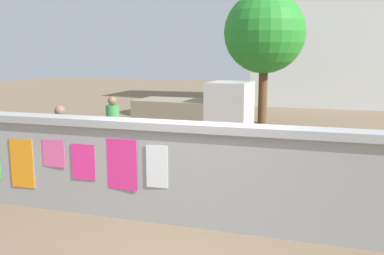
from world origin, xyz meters
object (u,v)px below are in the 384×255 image
at_px(motorcycle, 169,167).
at_px(bicycle_far, 253,161).
at_px(auto_rickshaw_truck, 199,112).
at_px(person_bystander, 113,121).
at_px(bicycle_near, 316,153).
at_px(tree_roadside, 265,33).
at_px(person_walking, 61,136).

xyz_separation_m(motorcycle, bicycle_far, (1.43, 1.37, -0.10)).
relative_size(auto_rickshaw_truck, person_bystander, 2.27).
height_order(bicycle_near, bicycle_far, same).
relative_size(bicycle_far, tree_roadside, 0.33).
xyz_separation_m(auto_rickshaw_truck, bicycle_near, (3.56, -2.33, -0.54)).
relative_size(motorcycle, bicycle_near, 1.11).
bearing_deg(tree_roadside, auto_rickshaw_truck, -111.00).
bearing_deg(bicycle_near, motorcycle, -137.82).
distance_m(bicycle_far, tree_roadside, 7.98).
bearing_deg(bicycle_far, tree_roadside, 95.85).
bearing_deg(bicycle_far, bicycle_near, 40.49).
bearing_deg(bicycle_far, auto_rickshaw_truck, 122.65).
xyz_separation_m(auto_rickshaw_truck, motorcycle, (0.79, -4.84, -0.44)).
bearing_deg(bicycle_near, person_bystander, -172.72).
bearing_deg(person_bystander, auto_rickshaw_truck, 64.43).
height_order(person_walking, person_bystander, same).
bearing_deg(person_bystander, bicycle_near, 7.28).
relative_size(bicycle_near, person_walking, 1.04).
height_order(person_walking, tree_roadside, tree_roadside).
height_order(motorcycle, bicycle_far, bicycle_far).
relative_size(person_bystander, tree_roadside, 0.32).
bearing_deg(person_walking, person_bystander, 86.26).
bearing_deg(bicycle_near, auto_rickshaw_truck, 146.78).
distance_m(auto_rickshaw_truck, motorcycle, 4.92).
bearing_deg(auto_rickshaw_truck, bicycle_far, -57.35).
bearing_deg(tree_roadside, bicycle_far, -84.15).
distance_m(bicycle_far, person_bystander, 3.73).
xyz_separation_m(bicycle_far, tree_roadside, (-0.75, 7.31, 3.11)).
height_order(auto_rickshaw_truck, person_bystander, auto_rickshaw_truck).
distance_m(person_walking, tree_roadside, 9.65).
relative_size(bicycle_near, person_bystander, 1.04).
xyz_separation_m(motorcycle, bicycle_near, (2.77, 2.51, -0.10)).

